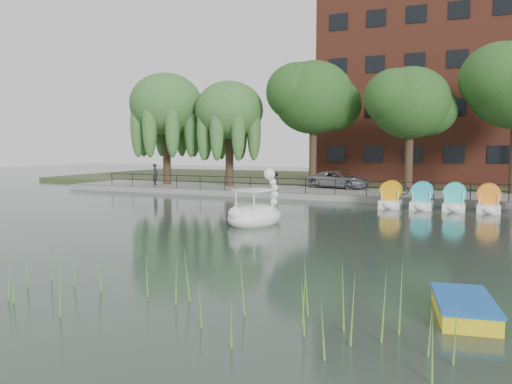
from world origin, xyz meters
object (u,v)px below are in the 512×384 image
Objects in this scene: minivan at (339,178)px; pedestrian at (155,173)px; bicycle at (395,187)px; yellow_rowboat at (464,307)px; swan_boat at (256,212)px.

minivan is 2.66× the size of pedestrian.
bicycle reaches higher than yellow_rowboat.
yellow_rowboat is (9.09, -25.28, -0.91)m from minivan.
minivan reaches higher than yellow_rowboat.
bicycle is (4.50, -3.17, -0.23)m from minivan.
swan_boat is 1.43× the size of yellow_rowboat.
yellow_rowboat is at bearing -160.12° from bicycle.
pedestrian is (-18.63, 0.02, 0.49)m from bicycle.
minivan is 5.51m from bicycle.
bicycle is 13.34m from swan_boat.
minivan is at bearing 100.11° from yellow_rowboat.
minivan is at bearing -104.97° from pedestrian.
minivan is 26.88m from yellow_rowboat.
swan_boat is 13.01m from yellow_rowboat.
swan_boat is (0.19, -15.79, -0.59)m from minivan.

